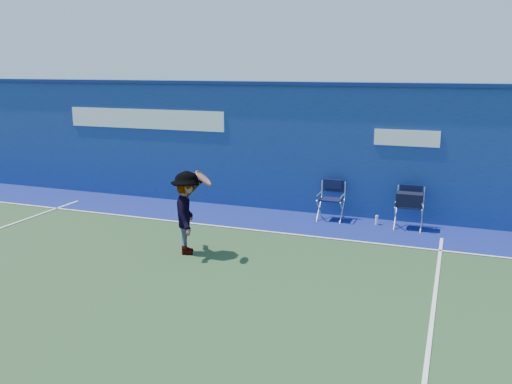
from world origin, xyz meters
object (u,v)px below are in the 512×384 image
(tennis_player, at_px, (188,213))
(directors_chair_left, at_px, (331,207))
(directors_chair_right, at_px, (409,211))
(water_bottle, at_px, (377,220))

(tennis_player, bearing_deg, directors_chair_left, 57.38)
(directors_chair_right, bearing_deg, directors_chair_left, 177.24)
(directors_chair_left, distance_m, directors_chair_right, 1.73)
(directors_chair_left, bearing_deg, tennis_player, -122.62)
(directors_chair_right, height_order, water_bottle, directors_chair_right)
(water_bottle, xyz_separation_m, tennis_player, (-3.05, -3.10, 0.68))
(directors_chair_left, xyz_separation_m, water_bottle, (1.05, -0.04, -0.19))
(directors_chair_left, relative_size, directors_chair_right, 0.99)
(directors_chair_right, xyz_separation_m, water_bottle, (-0.68, 0.05, -0.28))
(directors_chair_right, xyz_separation_m, tennis_player, (-3.73, -3.05, 0.40))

